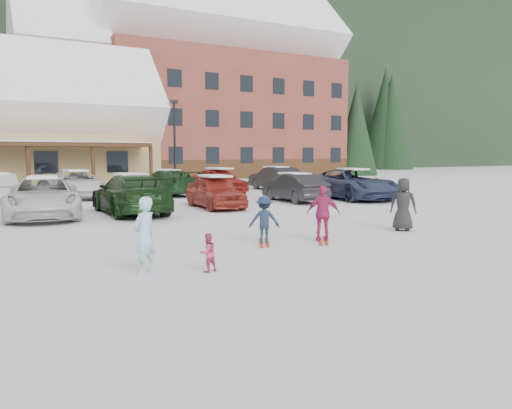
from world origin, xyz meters
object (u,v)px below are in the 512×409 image
toddler_red (208,253)px  child_magenta (323,213)px  parked_car_3 (131,194)px  parked_car_12 (219,181)px  lamp_post (175,138)px  parked_car_4 (215,192)px  parked_car_6 (352,184)px  parked_car_10 (76,184)px  child_navy (264,220)px  bystander_dark (403,204)px  alpine_hotel (200,92)px  parked_car_13 (276,178)px  parked_car_5 (294,187)px  parked_car_11 (167,183)px  adult_skier (144,236)px  parked_car_2 (43,197)px

toddler_red → child_magenta: (4.12, 1.71, 0.36)m
parked_car_3 → parked_car_12: (7.40, 7.76, -0.03)m
lamp_post → parked_car_4: size_ratio=1.48×
parked_car_3 → parked_car_6: size_ratio=0.95×
parked_car_6 → parked_car_10: parked_car_6 is taller
child_navy → child_magenta: child_magenta is taller
bystander_dark → alpine_hotel: bearing=-53.5°
child_magenta → parked_car_13: bearing=-83.2°
child_magenta → parked_car_12: (4.54, 16.40, -0.01)m
child_magenta → child_navy: bearing=15.7°
parked_car_5 → parked_car_11: size_ratio=0.85×
parked_car_3 → adult_skier: bearing=76.4°
lamp_post → parked_car_13: bearing=-52.7°
alpine_hotel → parked_car_6: (-3.53, -28.49, -7.85)m
parked_car_6 → lamp_post: bearing=116.0°
parked_car_12 → alpine_hotel: bearing=62.2°
lamp_post → bystander_dark: (-0.88, -22.55, -2.63)m
child_magenta → parked_car_5: size_ratio=0.36×
child_navy → parked_car_13: parked_car_13 is taller
toddler_red → parked_car_6: 17.03m
bystander_dark → parked_car_10: (-6.78, 16.62, -0.08)m
parked_car_11 → parked_car_2: bearing=39.3°
adult_skier → child_navy: bearing=173.6°
parked_car_2 → parked_car_13: size_ratio=1.19×
bystander_dark → parked_car_5: bearing=-53.4°
lamp_post → bystander_dark: bearing=-92.2°
bystander_dark → parked_car_3: 10.33m
parked_car_2 → parked_car_11: bearing=52.4°
bystander_dark → parked_car_6: bystander_dark is taller
adult_skier → parked_car_3: (2.40, 9.90, 0.01)m
alpine_hotel → parked_car_12: bearing=-110.1°
bystander_dark → parked_car_6: bearing=-71.7°
parked_car_2 → parked_car_12: 12.87m
parked_car_13 → toddler_red: bearing=52.3°
parked_car_6 → alpine_hotel: bearing=89.7°
parked_car_6 → child_navy: bearing=-132.9°
adult_skier → bystander_dark: size_ratio=0.94×
parked_car_4 → parked_car_13: (7.86, 7.82, 0.05)m
parked_car_3 → parked_car_11: parked_car_3 is taller
lamp_post → parked_car_5: (1.37, -13.16, -2.74)m
adult_skier → child_magenta: size_ratio=1.01×
child_magenta → parked_car_11: size_ratio=0.30×
child_navy → parked_car_10: size_ratio=0.23×
parked_car_4 → parked_car_2: bearing=-177.0°
child_navy → child_magenta: size_ratio=0.82×
parked_car_11 → parked_car_10: bearing=-12.9°
bystander_dark → parked_car_2: bearing=6.8°
adult_skier → parked_car_12: bearing=-150.9°
toddler_red → child_navy: bearing=-151.2°
child_navy → parked_car_4: parked_car_4 is taller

